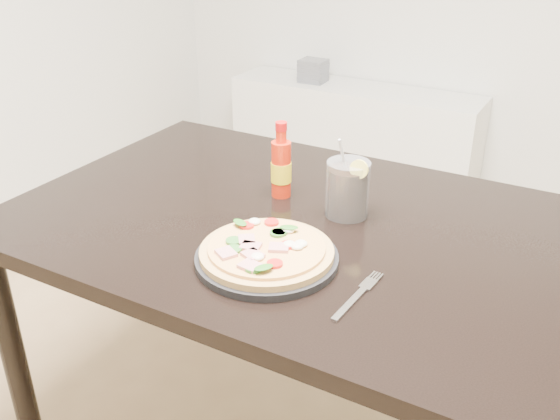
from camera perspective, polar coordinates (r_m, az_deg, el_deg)
The scene contains 8 objects.
dining_table at distance 1.51m, azimuth 2.24°, elevation -3.76°, with size 1.40×0.90×0.75m.
plate at distance 1.30m, azimuth -1.22°, elevation -4.43°, with size 0.30×0.30×0.02m, color black.
pizza at distance 1.29m, azimuth -1.24°, elevation -3.68°, with size 0.28×0.28×0.03m.
hot_sauce_bottle at distance 1.56m, azimuth 0.11°, elevation 3.93°, with size 0.06×0.06×0.19m.
cola_cup at distance 1.47m, azimuth 6.19°, elevation 1.82°, with size 0.11×0.10×0.19m.
fork at distance 1.21m, azimuth 7.25°, elevation -7.61°, with size 0.03×0.19×0.00m.
media_console at distance 3.58m, azimuth 6.69°, elevation 7.26°, with size 1.40×0.34×0.50m, color white.
cd_stack at distance 3.57m, azimuth 3.05°, elevation 12.60°, with size 0.14×0.12×0.13m.
Camera 1 is at (0.48, -1.06, 1.43)m, focal length 40.00 mm.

